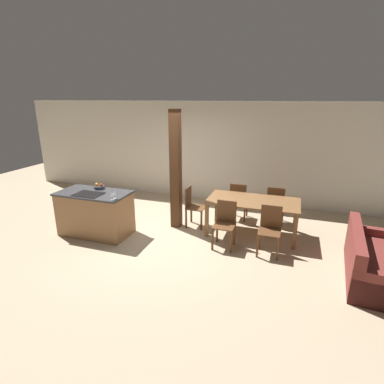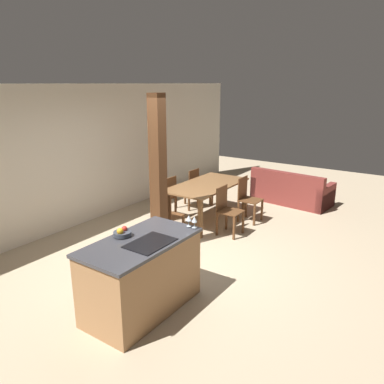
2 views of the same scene
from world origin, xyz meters
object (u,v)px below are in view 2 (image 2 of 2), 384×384
(dining_chair_far_left, at_px, (166,197))
(dining_chair_far_right, at_px, (190,187))
(kitchen_island, at_px, (142,275))
(wine_glass_near, at_px, (194,220))
(dining_chair_near_left, at_px, (227,209))
(couch, at_px, (291,192))
(wine_glass_middle, at_px, (189,218))
(dining_chair_near_right, at_px, (247,198))
(fruit_bowl, at_px, (122,233))
(dining_chair_head_end, at_px, (167,215))
(timber_post, at_px, (158,176))
(dining_table, at_px, (207,189))

(dining_chair_far_left, distance_m, dining_chair_far_right, 0.84)
(kitchen_island, xyz_separation_m, wine_glass_near, (0.67, -0.32, 0.58))
(dining_chair_near_left, distance_m, dining_chair_far_right, 1.65)
(dining_chair_near_left, relative_size, couch, 0.49)
(dining_chair_near_left, bearing_deg, wine_glass_middle, -164.56)
(kitchen_island, relative_size, dining_chair_far_left, 1.66)
(wine_glass_near, relative_size, dining_chair_near_right, 0.17)
(fruit_bowl, bearing_deg, wine_glass_near, -39.31)
(wine_glass_near, bearing_deg, dining_chair_near_left, 17.68)
(dining_chair_far_left, height_order, dining_chair_head_end, same)
(dining_chair_far_right, bearing_deg, dining_chair_near_left, 59.39)
(fruit_bowl, distance_m, timber_post, 1.67)
(dining_chair_far_left, bearing_deg, wine_glass_middle, 44.23)
(dining_chair_near_left, xyz_separation_m, dining_chair_far_left, (0.00, 1.42, 0.00))
(fruit_bowl, height_order, timber_post, timber_post)
(dining_table, relative_size, dining_chair_near_left, 2.09)
(kitchen_island, bearing_deg, wine_glass_near, -25.59)
(dining_chair_head_end, bearing_deg, dining_chair_far_left, -51.23)
(wine_glass_near, bearing_deg, dining_table, 28.96)
(dining_chair_head_end, distance_m, couch, 3.53)
(kitchen_island, relative_size, wine_glass_middle, 9.73)
(dining_chair_far_left, xyz_separation_m, timber_post, (-1.24, -0.84, 0.81))
(dining_chair_head_end, relative_size, timber_post, 0.35)
(dining_chair_far_left, relative_size, timber_post, 0.35)
(fruit_bowl, height_order, dining_chair_near_left, fruit_bowl)
(wine_glass_near, distance_m, dining_chair_far_right, 3.60)
(wine_glass_near, height_order, dining_chair_far_right, wine_glass_near)
(dining_chair_far_right, bearing_deg, dining_table, 59.39)
(dining_chair_near_left, bearing_deg, dining_chair_far_left, 90.00)
(kitchen_island, height_order, timber_post, timber_post)
(dining_chair_far_right, bearing_deg, wine_glass_near, 35.73)
(dining_chair_near_right, bearing_deg, dining_chair_far_left, 120.61)
(couch, bearing_deg, kitchen_island, 95.91)
(kitchen_island, xyz_separation_m, dining_chair_near_right, (3.55, 0.33, 0.01))
(dining_chair_near_left, relative_size, dining_chair_near_right, 1.00)
(timber_post, bearing_deg, dining_chair_near_left, -25.31)
(dining_chair_far_right, distance_m, timber_post, 2.39)
(wine_glass_middle, bearing_deg, kitchen_island, 160.76)
(wine_glass_near, bearing_deg, kitchen_island, 154.41)
(fruit_bowl, distance_m, dining_chair_near_right, 3.62)
(dining_chair_near_left, height_order, couch, dining_chair_near_left)
(dining_chair_head_end, height_order, couch, dining_chair_head_end)
(dining_table, bearing_deg, couch, -26.50)
(kitchen_island, distance_m, dining_chair_near_right, 3.57)
(dining_chair_far_right, bearing_deg, dining_chair_head_end, 22.38)
(dining_chair_far_right, bearing_deg, timber_post, 21.86)
(dining_table, bearing_deg, dining_chair_far_right, 59.39)
(dining_chair_far_left, bearing_deg, wine_glass_near, 45.46)
(wine_glass_near, relative_size, wine_glass_middle, 1.00)
(dining_table, distance_m, dining_chair_head_end, 1.32)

